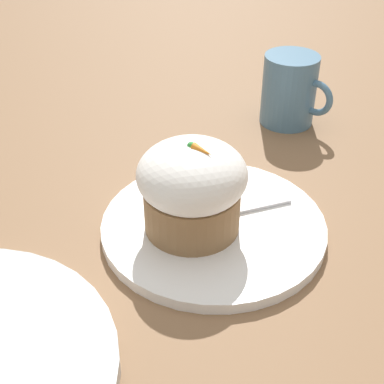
{
  "coord_description": "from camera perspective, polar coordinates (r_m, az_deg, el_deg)",
  "views": [
    {
      "loc": [
        0.26,
        -0.35,
        0.36
      ],
      "look_at": [
        -0.01,
        -0.02,
        0.05
      ],
      "focal_mm": 50.0,
      "sensor_mm": 36.0,
      "label": 1
    }
  ],
  "objects": [
    {
      "name": "spoon",
      "position": [
        0.56,
        2.28,
        -2.45
      ],
      "size": [
        0.09,
        0.12,
        0.01
      ],
      "color": "silver",
      "rests_on": "dessert_plate"
    },
    {
      "name": "coffee_cup",
      "position": [
        0.75,
        10.41,
        10.65
      ],
      "size": [
        0.1,
        0.07,
        0.1
      ],
      "color": "teal",
      "rests_on": "ground_plane"
    },
    {
      "name": "carrot_cake",
      "position": [
        0.52,
        0.0,
        0.54
      ],
      "size": [
        0.11,
        0.11,
        0.1
      ],
      "color": "olive",
      "rests_on": "dessert_plate"
    },
    {
      "name": "ground_plane",
      "position": [
        0.56,
        2.28,
        -4.11
      ],
      "size": [
        4.0,
        4.0,
        0.0
      ],
      "primitive_type": "plane",
      "color": "#846042"
    },
    {
      "name": "dessert_plate",
      "position": [
        0.56,
        2.3,
        -3.63
      ],
      "size": [
        0.23,
        0.23,
        0.01
      ],
      "color": "white",
      "rests_on": "ground_plane"
    }
  ]
}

